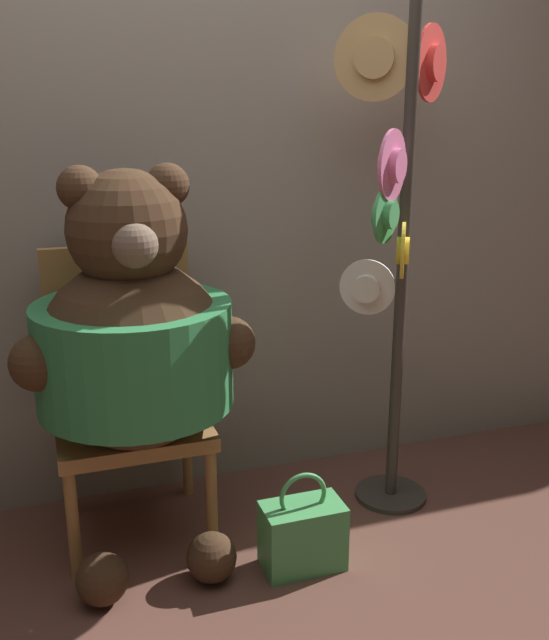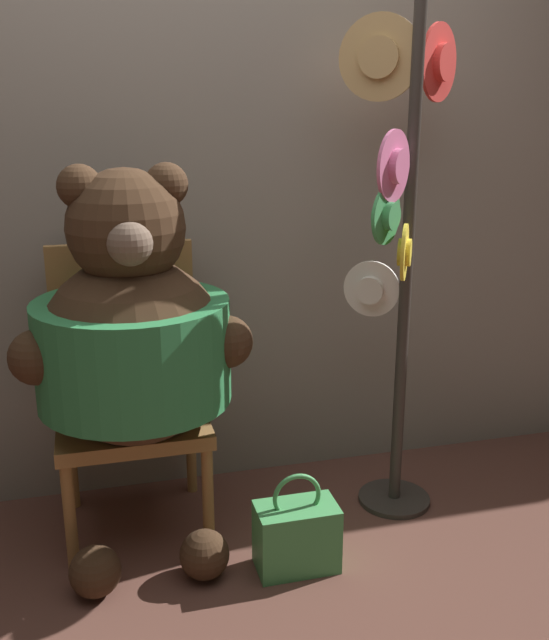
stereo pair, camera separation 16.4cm
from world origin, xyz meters
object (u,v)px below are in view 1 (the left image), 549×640
chair (127,388)px  teddy_bear (134,342)px  handbag_on_ground (303,534)px  hat_display_rack (395,229)px

chair → teddy_bear: (0.01, -0.17, 0.23)m
handbag_on_ground → hat_display_rack: bearing=34.0°
chair → hat_display_rack: bearing=-9.9°
chair → teddy_bear: size_ratio=0.77×
teddy_bear → chair: bearing=94.8°
hat_display_rack → handbag_on_ground: (-0.46, -0.31, -0.96)m
chair → teddy_bear: teddy_bear is taller
teddy_bear → hat_display_rack: size_ratio=0.72×
teddy_bear → handbag_on_ground: bearing=-32.3°
chair → handbag_on_ground: 0.80m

